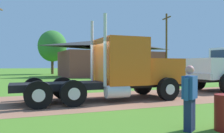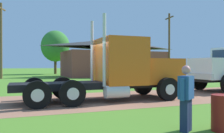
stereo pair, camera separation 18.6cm
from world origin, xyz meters
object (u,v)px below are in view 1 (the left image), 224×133
(truck_foreground_white, at_px, (124,71))
(utility_pole_far, at_px, (166,43))
(visitor_walking_mid, at_px, (190,96))
(shed_building, at_px, (111,58))

(truck_foreground_white, distance_m, utility_pole_far, 22.90)
(truck_foreground_white, xyz_separation_m, visitor_walking_mid, (-0.67, -5.32, -0.48))
(truck_foreground_white, xyz_separation_m, utility_pole_far, (14.32, 17.57, 3.24))
(visitor_walking_mid, distance_m, shed_building, 27.54)
(visitor_walking_mid, distance_m, utility_pole_far, 27.61)
(visitor_walking_mid, xyz_separation_m, shed_building, (8.16, 26.25, 1.66))
(truck_foreground_white, distance_m, visitor_walking_mid, 5.38)
(truck_foreground_white, bearing_deg, shed_building, 70.32)
(shed_building, relative_size, utility_pole_far, 1.70)
(truck_foreground_white, relative_size, utility_pole_far, 0.90)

